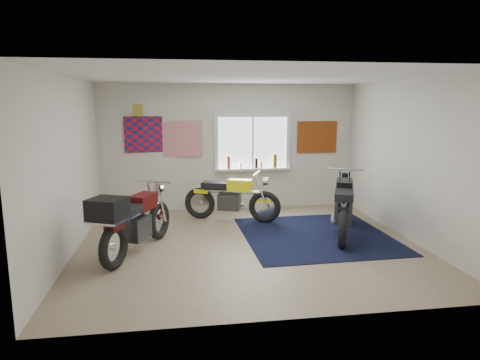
{
  "coord_description": "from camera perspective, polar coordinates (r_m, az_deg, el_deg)",
  "views": [
    {
      "loc": [
        -1.13,
        -6.64,
        2.31
      ],
      "look_at": [
        -0.08,
        0.4,
        1.01
      ],
      "focal_mm": 32.0,
      "sensor_mm": 36.0,
      "label": 1
    }
  ],
  "objects": [
    {
      "name": "triumph_poster",
      "position": [
        9.66,
        10.23,
        5.64
      ],
      "size": [
        0.9,
        0.03,
        0.7
      ],
      "primitive_type": "cube",
      "color": "#A54C14",
      "rests_on": "room_shell"
    },
    {
      "name": "flag_display",
      "position": [
        9.16,
        -13.44,
        9.04
      ],
      "size": [
        1.6,
        0.1,
        1.17
      ],
      "color": "red",
      "rests_on": "room_shell"
    },
    {
      "name": "black_chrome_bike",
      "position": [
        7.75,
        13.62,
        -3.58
      ],
      "size": [
        1.0,
        2.06,
        1.11
      ],
      "rotation": [
        0.0,
        0.0,
        1.18
      ],
      "color": "black",
      "rests_on": "navy_rug"
    },
    {
      "name": "room_shell",
      "position": [
        6.77,
        1.21,
        4.65
      ],
      "size": [
        5.5,
        5.5,
        5.5
      ],
      "color": "white",
      "rests_on": "ground"
    },
    {
      "name": "oil_bottles",
      "position": [
        9.27,
        1.49,
        2.37
      ],
      "size": [
        1.1,
        0.09,
        0.3
      ],
      "color": "#945715",
      "rests_on": "window_assembly"
    },
    {
      "name": "yellow_triumph",
      "position": [
        8.42,
        -1.18,
        -2.55
      ],
      "size": [
        1.86,
        0.89,
        0.99
      ],
      "rotation": [
        0.0,
        0.0,
        -0.38
      ],
      "color": "black",
      "rests_on": "ground"
    },
    {
      "name": "navy_rug",
      "position": [
        7.69,
        10.08,
        -7.26
      ],
      "size": [
        2.56,
        2.66,
        0.01
      ],
      "primitive_type": "cube",
      "rotation": [
        0.0,
        0.0,
        0.02
      ],
      "color": "black",
      "rests_on": "ground"
    },
    {
      "name": "maroon_tourer",
      "position": [
        6.66,
        -14.15,
        -5.35
      ],
      "size": [
        1.13,
        2.0,
        1.05
      ],
      "rotation": [
        0.0,
        0.0,
        1.15
      ],
      "color": "black",
      "rests_on": "ground"
    },
    {
      "name": "window_assembly",
      "position": [
        9.3,
        1.69,
        4.51
      ],
      "size": [
        1.66,
        0.17,
        1.26
      ],
      "color": "white",
      "rests_on": "room_shell"
    },
    {
      "name": "ground",
      "position": [
        7.12,
        1.16,
        -8.6
      ],
      "size": [
        5.5,
        5.5,
        0.0
      ],
      "primitive_type": "plane",
      "color": "#9E896B",
      "rests_on": "ground"
    }
  ]
}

